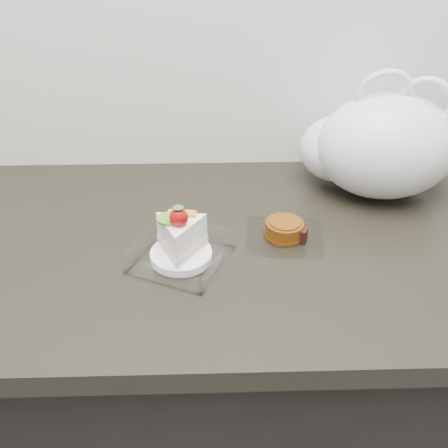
# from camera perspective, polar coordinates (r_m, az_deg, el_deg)

# --- Properties ---
(counter) EXTENTS (2.04, 0.64, 0.90)m
(counter) POSITION_cam_1_polar(r_m,az_deg,el_deg) (1.24, -1.56, -18.68)
(counter) COLOR black
(counter) RESTS_ON ground
(cake_tray) EXTENTS (0.19, 0.19, 0.12)m
(cake_tray) POSITION_cam_1_polar(r_m,az_deg,el_deg) (0.86, -4.98, -2.53)
(cake_tray) COLOR white
(cake_tray) RESTS_ON counter
(mooncake_wrap) EXTENTS (0.16, 0.15, 0.03)m
(mooncake_wrap) POSITION_cam_1_polar(r_m,az_deg,el_deg) (0.93, 6.97, -0.77)
(mooncake_wrap) COLOR white
(mooncake_wrap) RESTS_ON counter
(plastic_bag) EXTENTS (0.35, 0.29, 0.26)m
(plastic_bag) POSITION_cam_1_polar(r_m,az_deg,el_deg) (1.08, 17.07, 8.52)
(plastic_bag) COLOR silver
(plastic_bag) RESTS_ON counter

